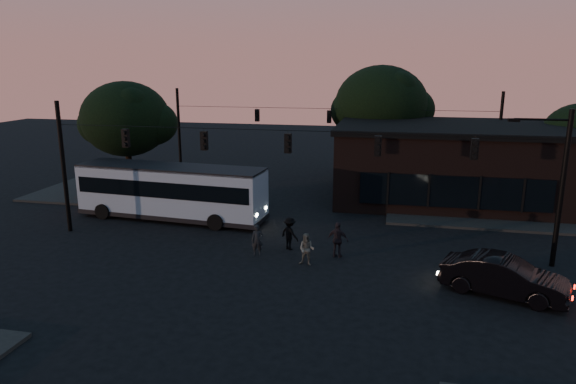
% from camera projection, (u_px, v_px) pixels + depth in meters
% --- Properties ---
extents(ground, '(120.00, 120.00, 0.00)m').
position_uv_depth(ground, '(270.00, 276.00, 23.52)').
color(ground, black).
rests_on(ground, ground).
extents(sidewalk_far_right, '(14.00, 10.00, 0.15)m').
position_uv_depth(sidewalk_far_right, '(494.00, 208.00, 34.37)').
color(sidewalk_far_right, black).
rests_on(sidewalk_far_right, ground).
extents(sidewalk_far_left, '(14.00, 10.00, 0.15)m').
position_uv_depth(sidewalk_far_left, '(138.00, 189.00, 39.61)').
color(sidewalk_far_left, black).
rests_on(sidewalk_far_left, ground).
extents(building, '(15.40, 10.41, 5.40)m').
position_uv_depth(building, '(448.00, 162.00, 36.22)').
color(building, black).
rests_on(building, ground).
extents(tree_behind, '(7.60, 7.60, 9.43)m').
position_uv_depth(tree_behind, '(381.00, 105.00, 42.11)').
color(tree_behind, black).
rests_on(tree_behind, ground).
extents(tree_left, '(6.40, 6.40, 8.30)m').
position_uv_depth(tree_left, '(126.00, 119.00, 37.33)').
color(tree_left, black).
rests_on(tree_left, ground).
extents(signal_rig_near, '(26.24, 0.30, 7.50)m').
position_uv_depth(signal_rig_near, '(288.00, 165.00, 26.24)').
color(signal_rig_near, black).
rests_on(signal_rig_near, ground).
extents(signal_rig_far, '(26.24, 0.30, 7.50)m').
position_uv_depth(signal_rig_far, '(329.00, 131.00, 41.49)').
color(signal_rig_far, black).
rests_on(signal_rig_far, ground).
extents(bus, '(12.15, 3.76, 3.37)m').
position_uv_depth(bus, '(171.00, 189.00, 31.84)').
color(bus, '#8A9CB0').
rests_on(bus, ground).
extents(car, '(5.34, 3.37, 1.66)m').
position_uv_depth(car, '(504.00, 277.00, 21.37)').
color(car, black).
rests_on(car, ground).
extents(pedestrian_a, '(0.67, 0.53, 1.59)m').
position_uv_depth(pedestrian_a, '(257.00, 240.00, 25.93)').
color(pedestrian_a, black).
rests_on(pedestrian_a, ground).
extents(pedestrian_b, '(0.82, 0.67, 1.58)m').
position_uv_depth(pedestrian_b, '(307.00, 249.00, 24.65)').
color(pedestrian_b, '#56564E').
rests_on(pedestrian_b, ground).
extents(pedestrian_c, '(1.15, 0.64, 1.85)m').
position_uv_depth(pedestrian_c, '(338.00, 240.00, 25.59)').
color(pedestrian_c, black).
rests_on(pedestrian_c, ground).
extents(pedestrian_d, '(1.29, 1.15, 1.73)m').
position_uv_depth(pedestrian_d, '(290.00, 233.00, 26.72)').
color(pedestrian_d, black).
rests_on(pedestrian_d, ground).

